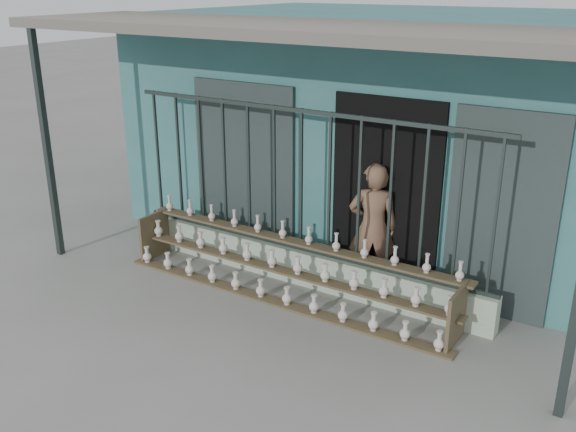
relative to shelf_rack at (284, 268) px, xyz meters
The scene contains 6 objects.
ground 0.96m from the shelf_rack, 91.04° to the right, with size 60.00×60.00×0.00m, color slate.
workshop_building 3.57m from the shelf_rack, 90.20° to the left, with size 7.40×6.60×3.21m.
parapet_wall 0.44m from the shelf_rack, 92.22° to the left, with size 5.00×0.20×0.45m, color #ACC3A7.
security_fence 1.07m from the shelf_rack, 92.22° to the left, with size 5.00×0.04×1.80m.
shelf_rack is the anchor object (origin of this frame).
elderly_woman 1.19m from the shelf_rack, 42.05° to the left, with size 0.60×0.39×1.64m, color brown.
Camera 1 is at (3.86, -5.08, 3.68)m, focal length 40.00 mm.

